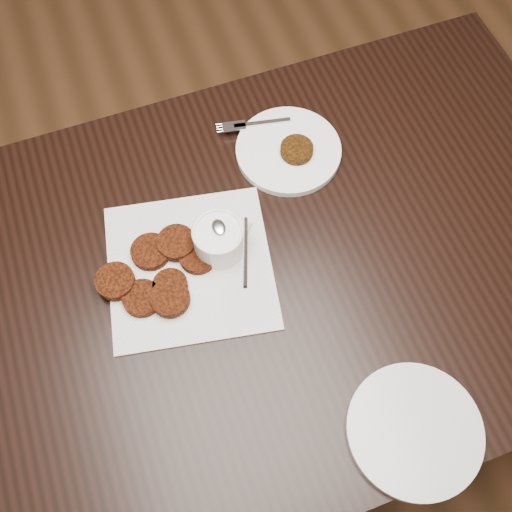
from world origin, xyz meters
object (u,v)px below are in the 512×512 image
(table, at_px, (264,335))
(plate_empty, at_px, (415,430))
(plate_with_patty, at_px, (289,148))
(sauce_ramekin, at_px, (218,231))
(napkin, at_px, (190,267))

(table, bearing_deg, plate_empty, -71.58)
(table, bearing_deg, plate_with_patty, 59.42)
(sauce_ramekin, relative_size, plate_empty, 0.59)
(napkin, bearing_deg, table, -20.20)
(plate_with_patty, distance_m, plate_empty, 0.57)
(napkin, relative_size, plate_empty, 1.35)
(sauce_ramekin, distance_m, plate_empty, 0.45)
(napkin, distance_m, plate_empty, 0.46)
(table, height_order, plate_empty, plate_empty)
(sauce_ramekin, bearing_deg, table, -44.13)
(napkin, distance_m, plate_with_patty, 0.31)
(plate_with_patty, height_order, plate_empty, plate_with_patty)
(table, bearing_deg, napkin, 159.80)
(plate_empty, bearing_deg, sauce_ramekin, 113.81)
(napkin, relative_size, sauce_ramekin, 2.28)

